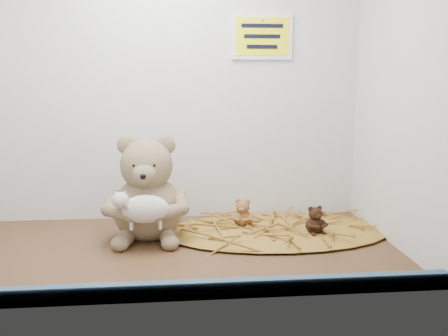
{
  "coord_description": "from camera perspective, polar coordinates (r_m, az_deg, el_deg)",
  "views": [
    {
      "loc": [
        4.09,
        -121.73,
        43.71
      ],
      "look_at": [
        16.14,
        2.97,
        20.31
      ],
      "focal_mm": 40.0,
      "sensor_mm": 36.0,
      "label": 1
    }
  ],
  "objects": [
    {
      "name": "main_teddy",
      "position": [
        1.35,
        -8.75,
        -2.21
      ],
      "size": [
        23.69,
        24.9,
        28.17
      ],
      "primitive_type": null,
      "rotation": [
        0.0,
        0.0,
        -0.04
      ],
      "color": "#827450",
      "rests_on": "shelf_floor"
    },
    {
      "name": "straw_bed",
      "position": [
        1.42,
        6.16,
        -7.11
      ],
      "size": [
        63.88,
        37.09,
        1.24
      ],
      "primitive_type": "ellipsoid",
      "color": "olive",
      "rests_on": "shelf_floor"
    },
    {
      "name": "toy_lamb",
      "position": [
        1.26,
        -8.96,
        -4.66
      ],
      "size": [
        15.41,
        9.41,
        9.96
      ],
      "primitive_type": null,
      "color": "beige",
      "rests_on": "main_teddy"
    },
    {
      "name": "wall_sign",
      "position": [
        1.54,
        4.34,
        14.76
      ],
      "size": [
        16.0,
        1.2,
        11.0
      ],
      "primitive_type": "cube",
      "color": "yellow",
      "rests_on": "back_wall"
    },
    {
      "name": "mini_teddy_tan",
      "position": [
        1.43,
        2.15,
        -5.01
      ],
      "size": [
        8.13,
        8.36,
        7.89
      ],
      "primitive_type": null,
      "rotation": [
        0.0,
        0.0,
        -0.31
      ],
      "color": "brown",
      "rests_on": "straw_bed"
    },
    {
      "name": "mini_teddy_brown",
      "position": [
        1.39,
        10.36,
        -5.71
      ],
      "size": [
        7.59,
        7.83,
        7.63
      ],
      "primitive_type": null,
      "rotation": [
        0.0,
        0.0,
        0.25
      ],
      "color": "black",
      "rests_on": "straw_bed"
    },
    {
      "name": "alcove_shell",
      "position": [
        1.31,
        -7.45,
        11.06
      ],
      "size": [
        120.4,
        60.2,
        90.4
      ],
      "color": "#3B2514",
      "rests_on": "ground"
    },
    {
      "name": "front_rail",
      "position": [
        1.02,
        -7.54,
        -13.77
      ],
      "size": [
        119.28,
        2.2,
        3.6
      ],
      "primitive_type": "cube",
      "color": "#375369",
      "rests_on": "shelf_floor"
    }
  ]
}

